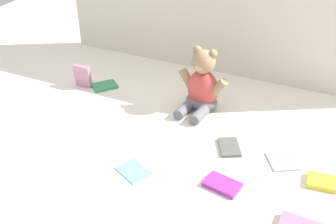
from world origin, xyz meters
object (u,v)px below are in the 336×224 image
object	(u,v)px
book_case_1	(105,86)
book_case_7	(222,185)
book_case_0	(134,171)
book_case_5	(322,182)
book_case_4	(83,76)
book_case_3	(229,147)
book_case_2	(283,161)
teddy_bear	(202,87)

from	to	relation	value
book_case_1	book_case_7	size ratio (longest dim) A/B	0.93
book_case_0	book_case_5	distance (m)	0.59
book_case_1	book_case_4	bearing A→B (deg)	-118.08
book_case_3	book_case_4	bearing A→B (deg)	140.19
book_case_0	book_case_1	size ratio (longest dim) A/B	1.01
book_case_3	book_case_4	xyz separation A→B (m)	(-0.72, 0.16, 0.05)
book_case_1	book_case_3	distance (m)	0.66
book_case_4	book_case_5	size ratio (longest dim) A/B	1.10
book_case_4	book_case_0	bearing A→B (deg)	-40.19
book_case_2	book_case_5	distance (m)	0.15
book_case_0	book_case_4	xyz separation A→B (m)	(-0.47, 0.41, 0.05)
book_case_2	book_case_5	bearing A→B (deg)	126.16
book_case_1	book_case_3	size ratio (longest dim) A/B	0.98
book_case_5	teddy_bear	bearing A→B (deg)	56.61
teddy_bear	book_case_0	xyz separation A→B (m)	(-0.06, -0.46, -0.09)
book_case_0	book_case_3	world-z (taller)	book_case_3
book_case_4	book_case_7	distance (m)	0.83
book_case_7	book_case_0	bearing A→B (deg)	110.49
book_case_0	book_case_7	bearing A→B (deg)	-54.67
book_case_2	book_case_3	distance (m)	0.18
book_case_1	book_case_7	xyz separation A→B (m)	(0.67, -0.39, 0.00)
book_case_1	book_case_7	distance (m)	0.77
teddy_bear	book_case_0	size ratio (longest dim) A/B	2.47
book_case_2	book_case_4	xyz separation A→B (m)	(-0.90, 0.15, 0.05)
book_case_1	book_case_7	world-z (taller)	book_case_7
book_case_1	book_case_2	xyz separation A→B (m)	(0.81, -0.19, -0.00)
teddy_bear	book_case_2	distance (m)	0.43
teddy_bear	book_case_3	world-z (taller)	teddy_bear
teddy_bear	book_case_2	bearing A→B (deg)	-22.65
book_case_2	book_case_7	xyz separation A→B (m)	(-0.15, -0.20, 0.00)
book_case_2	teddy_bear	bearing A→B (deg)	-59.63
book_case_0	book_case_3	bearing A→B (deg)	-19.92
book_case_5	book_case_1	bearing A→B (deg)	69.56
book_case_4	book_case_1	bearing A→B (deg)	21.78
book_case_1	book_case_4	world-z (taller)	book_case_4
book_case_2	book_case_3	bearing A→B (deg)	-29.18
book_case_0	book_case_2	bearing A→B (deg)	-34.83
book_case_7	book_case_5	bearing A→B (deg)	-53.33
teddy_bear	book_case_1	distance (m)	0.45
book_case_2	book_case_3	size ratio (longest dim) A/B	0.96
teddy_bear	book_case_7	xyz separation A→B (m)	(0.22, -0.40, -0.09)
book_case_5	book_case_7	xyz separation A→B (m)	(-0.28, -0.14, -0.00)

